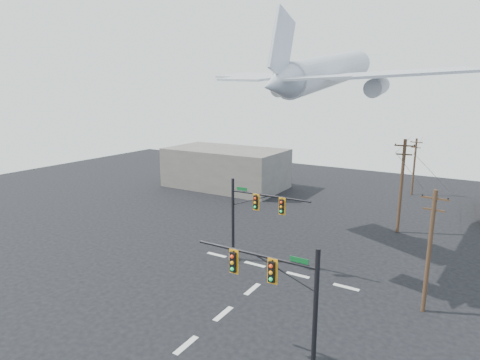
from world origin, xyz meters
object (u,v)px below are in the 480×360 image
Objects in this scene: signal_mast_near at (287,304)px; utility_pole_c at (414,166)px; airliner at (329,72)px; signal_mast_far at (248,220)px; utility_pole_b at (401,185)px; utility_pole_a at (429,250)px.

utility_pole_c reaches higher than signal_mast_near.
airliner is at bearing -88.21° from utility_pole_c.
signal_mast_far is 0.30× the size of airliner.
signal_mast_near is 22.88m from airliner.
utility_pole_c is (-0.09, 43.60, 0.37)m from signal_mast_near.
utility_pole_b is 1.21× the size of utility_pole_c.
utility_pole_b is at bearing 112.35° from utility_pole_a.
utility_pole_b is 17.75m from utility_pole_c.
utility_pole_a reaches higher than utility_pole_c.
airliner is (-4.71, 18.60, 12.47)m from signal_mast_near.
utility_pole_a is 16.29m from utility_pole_b.
utility_pole_b reaches higher than utility_pole_c.
airliner reaches higher than signal_mast_near.
utility_pole_b reaches higher than signal_mast_near.
utility_pole_b is (9.65, 15.11, 1.20)m from signal_mast_far.
utility_pole_a is (5.57, 10.25, 0.55)m from signal_mast_near.
utility_pole_b is 0.39× the size of airliner.
airliner is at bearing 104.21° from signal_mast_near.
signal_mast_far is at bearing -129.69° from utility_pole_b.
signal_mast_near is 0.29× the size of airliner.
utility_pole_a is 0.86× the size of utility_pole_b.
signal_mast_near is 0.99× the size of signal_mast_far.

